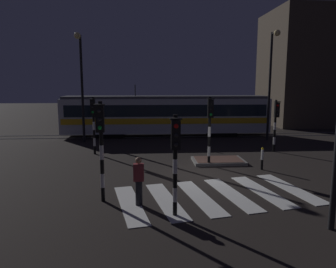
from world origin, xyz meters
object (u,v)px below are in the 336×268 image
at_px(traffic_light_median_centre, 210,121).
at_px(traffic_light_corner_far_right, 276,118).
at_px(street_lamp_trackside_right, 271,73).
at_px(tram, 166,115).
at_px(traffic_light_corner_near_left, 101,137).
at_px(street_lamp_trackside_left, 81,75).
at_px(pedestrian_waiting_at_kerb, 139,181).
at_px(traffic_light_corner_far_left, 93,117).
at_px(bollard_island_edge, 262,158).
at_px(traffic_light_kerb_mid_left, 175,151).

bearing_deg(traffic_light_median_centre, traffic_light_corner_far_right, 33.83).
relative_size(street_lamp_trackside_right, tram, 0.48).
xyz_separation_m(traffic_light_corner_near_left, traffic_light_median_centre, (4.77, 4.73, -0.01)).
distance_m(traffic_light_corner_near_left, traffic_light_median_centre, 6.71).
bearing_deg(traffic_light_corner_far_right, tram, 133.14).
bearing_deg(street_lamp_trackside_left, street_lamp_trackside_right, 0.00).
relative_size(traffic_light_median_centre, tram, 0.21).
bearing_deg(tram, street_lamp_trackside_right, -19.41).
distance_m(traffic_light_corner_near_left, pedestrian_waiting_at_kerb, 2.01).
distance_m(traffic_light_corner_far_left, street_lamp_trackside_right, 13.18).
xyz_separation_m(street_lamp_trackside_right, bollard_island_edge, (-3.50, -8.12, -4.39)).
height_order(traffic_light_median_centre, street_lamp_trackside_right, street_lamp_trackside_right).
bearing_deg(street_lamp_trackside_left, traffic_light_corner_far_left, -70.62).
distance_m(traffic_light_kerb_mid_left, street_lamp_trackside_left, 14.72).
relative_size(traffic_light_corner_far_left, pedestrian_waiting_at_kerb, 2.01).
height_order(traffic_light_corner_near_left, traffic_light_median_centre, traffic_light_corner_near_left).
height_order(traffic_light_corner_far_left, traffic_light_kerb_mid_left, traffic_light_corner_far_left).
bearing_deg(traffic_light_kerb_mid_left, traffic_light_corner_far_left, 113.01).
bearing_deg(traffic_light_corner_far_left, street_lamp_trackside_right, 18.13).
distance_m(street_lamp_trackside_left, tram, 7.34).
bearing_deg(street_lamp_trackside_right, traffic_light_kerb_mid_left, -121.59).
distance_m(traffic_light_corner_far_left, tram, 8.19).
xyz_separation_m(traffic_light_corner_near_left, traffic_light_corner_far_right, (9.51, 7.90, -0.23)).
relative_size(traffic_light_median_centre, traffic_light_kerb_mid_left, 1.10).
relative_size(street_lamp_trackside_left, bollard_island_edge, 6.84).
relative_size(traffic_light_corner_near_left, traffic_light_corner_far_right, 1.11).
distance_m(traffic_light_corner_far_right, tram, 9.25).
relative_size(pedestrian_waiting_at_kerb, bollard_island_edge, 1.54).
relative_size(traffic_light_corner_far_right, street_lamp_trackside_right, 0.41).
relative_size(street_lamp_trackside_left, tram, 0.46).
xyz_separation_m(traffic_light_corner_far_right, bollard_island_edge, (-2.29, -4.03, -1.57)).
relative_size(traffic_light_kerb_mid_left, street_lamp_trackside_right, 0.41).
height_order(traffic_light_corner_near_left, traffic_light_corner_far_left, traffic_light_corner_near_left).
bearing_deg(traffic_light_median_centre, traffic_light_kerb_mid_left, -110.55).
relative_size(traffic_light_kerb_mid_left, bollard_island_edge, 2.92).
distance_m(traffic_light_corner_far_right, traffic_light_kerb_mid_left, 11.71).
bearing_deg(pedestrian_waiting_at_kerb, bollard_island_edge, 35.92).
xyz_separation_m(traffic_light_corner_far_left, pedestrian_waiting_at_kerb, (2.84, -8.39, -1.39)).
distance_m(traffic_light_median_centre, traffic_light_kerb_mid_left, 6.59).
xyz_separation_m(traffic_light_corner_far_right, tram, (-6.32, 6.74, -0.38)).
bearing_deg(street_lamp_trackside_right, tram, 160.59).
xyz_separation_m(street_lamp_trackside_right, pedestrian_waiting_at_kerb, (-9.42, -12.41, -4.08)).
distance_m(traffic_light_median_centre, street_lamp_trackside_right, 9.75).
bearing_deg(traffic_light_corner_far_right, street_lamp_trackside_left, 161.83).
xyz_separation_m(traffic_light_median_centre, tram, (-1.58, 9.92, -0.60)).
height_order(traffic_light_corner_near_left, street_lamp_trackside_left, street_lamp_trackside_left).
bearing_deg(pedestrian_waiting_at_kerb, traffic_light_corner_near_left, 162.11).
bearing_deg(traffic_light_corner_near_left, traffic_light_median_centre, 44.74).
bearing_deg(traffic_light_corner_near_left, street_lamp_trackside_right, 48.21).
bearing_deg(traffic_light_corner_far_right, traffic_light_corner_far_left, 179.61).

